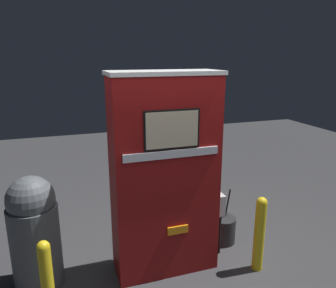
% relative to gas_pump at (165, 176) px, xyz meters
% --- Properties ---
extents(ground_plane, '(14.00, 14.00, 0.00)m').
position_rel_gas_pump_xyz_m(ground_plane, '(-0.00, -0.22, -1.07)').
color(ground_plane, '#38383A').
extents(gas_pump, '(1.18, 0.48, 2.14)m').
position_rel_gas_pump_xyz_m(gas_pump, '(0.00, 0.00, 0.00)').
color(gas_pump, maroon).
rests_on(gas_pump, ground_plane).
extents(safety_bollard, '(0.12, 0.12, 0.85)m').
position_rel_gas_pump_xyz_m(safety_bollard, '(0.94, -0.37, -0.62)').
color(safety_bollard, yellow).
rests_on(safety_bollard, ground_plane).
extents(trash_bin, '(0.48, 0.48, 1.17)m').
position_rel_gas_pump_xyz_m(trash_bin, '(-1.31, 0.13, -0.47)').
color(trash_bin, '#51565B').
rests_on(trash_bin, ground_plane).
extents(safety_bollard_far, '(0.11, 0.11, 0.83)m').
position_rel_gas_pump_xyz_m(safety_bollard_far, '(-1.20, -0.49, -0.64)').
color(safety_bollard_far, yellow).
rests_on(safety_bollard_far, ground_plane).
extents(squeegee_bucket, '(0.31, 0.31, 0.72)m').
position_rel_gas_pump_xyz_m(squeegee_bucket, '(0.85, 0.23, -0.91)').
color(squeegee_bucket, '#262628').
rests_on(squeegee_bucket, ground_plane).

